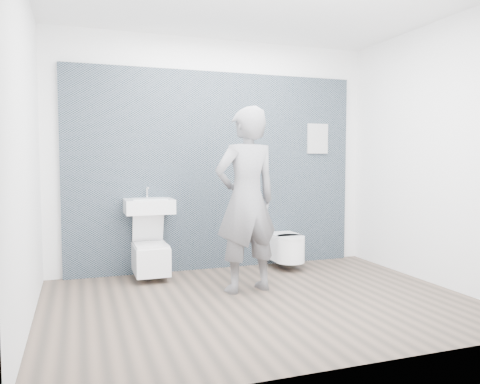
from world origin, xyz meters
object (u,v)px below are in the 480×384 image
object	(u,v)px
toilet_square	(151,257)
toilet_rounded	(286,247)
visitor	(246,200)
washbasin	(149,206)

from	to	relation	value
toilet_square	toilet_rounded	xyz separation A→B (m)	(1.66, -0.04, 0.01)
toilet_square	visitor	distance (m)	1.36
visitor	toilet_rounded	bearing A→B (deg)	-144.87
washbasin	visitor	bearing A→B (deg)	-45.37
toilet_square	toilet_rounded	bearing A→B (deg)	-1.28
toilet_rounded	visitor	xyz separation A→B (m)	(-0.80, -0.77, 0.67)
toilet_square	washbasin	bearing A→B (deg)	90.00
toilet_rounded	visitor	size ratio (longest dim) A/B	0.32
visitor	washbasin	bearing A→B (deg)	-53.90
washbasin	toilet_rounded	world-z (taller)	washbasin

